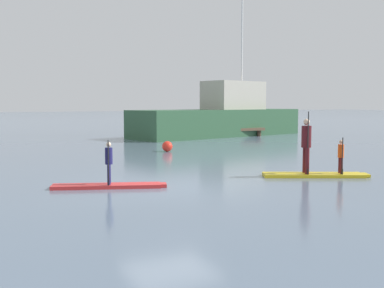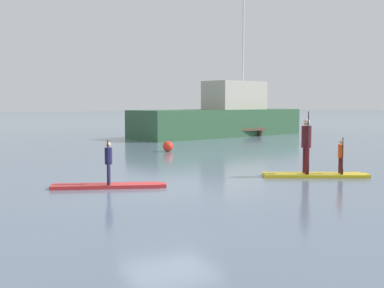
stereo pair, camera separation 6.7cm
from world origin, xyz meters
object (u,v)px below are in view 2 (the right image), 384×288
at_px(paddleboard_near, 109,186).
at_px(paddler_adult, 306,142).
at_px(paddleboard_far, 315,175).
at_px(fishing_boat_white_large, 222,117).
at_px(paddler_child_front, 341,155).
at_px(motor_boat_small_navy, 240,122).
at_px(mooring_buoy_near, 168,146).
at_px(paddler_child_solo, 108,161).

height_order(paddleboard_near, paddler_adult, paddler_adult).
bearing_deg(paddleboard_near, paddler_adult, -7.11).
bearing_deg(paddleboard_far, fishing_boat_white_large, 69.52).
relative_size(paddler_child_front, motor_boat_small_navy, 0.23).
bearing_deg(paddleboard_near, paddleboard_far, -7.96).
height_order(paddler_adult, mooring_buoy_near, paddler_adult).
relative_size(paddler_child_solo, motor_boat_small_navy, 0.24).
bearing_deg(paddler_child_solo, paddler_adult, -7.02).
bearing_deg(paddleboard_far, paddler_adult, 154.81).
bearing_deg(paddler_child_front, mooring_buoy_near, 100.79).
bearing_deg(paddler_child_solo, paddleboard_far, -7.87).
height_order(paddler_child_solo, paddler_child_front, paddler_child_solo).
relative_size(motor_boat_small_navy, mooring_buoy_near, 10.15).
relative_size(paddleboard_far, paddler_adult, 1.65).
bearing_deg(paddler_adult, paddleboard_far, -25.19).
xyz_separation_m(paddleboard_near, fishing_boat_white_large, (13.10, 16.93, 1.26)).
height_order(paddler_adult, paddler_child_front, paddler_adult).
height_order(paddleboard_near, paddler_child_front, paddler_child_front).
xyz_separation_m(fishing_boat_white_large, mooring_buoy_near, (-7.80, -8.55, -1.06)).
bearing_deg(paddler_child_solo, fishing_boat_white_large, 52.27).
xyz_separation_m(paddleboard_far, fishing_boat_white_large, (6.66, 17.83, 1.26)).
height_order(paddleboard_near, paddler_child_solo, paddler_child_solo).
distance_m(paddler_adult, motor_boat_small_navy, 30.99).
xyz_separation_m(paddler_child_solo, motor_boat_small_navy, (20.52, 26.71, -0.29)).
height_order(fishing_boat_white_large, motor_boat_small_navy, fishing_boat_white_large).
bearing_deg(motor_boat_small_navy, mooring_buoy_near, -129.70).
distance_m(paddleboard_far, fishing_boat_white_large, 19.07).
xyz_separation_m(paddler_child_front, fishing_boat_white_large, (5.96, 18.19, 0.61)).
distance_m(paddleboard_near, paddler_child_solo, 0.70).
bearing_deg(motor_boat_small_navy, paddler_adult, -117.59).
distance_m(paddler_child_front, motor_boat_small_navy, 30.99).
relative_size(paddler_child_front, mooring_buoy_near, 2.28).
distance_m(paddler_child_solo, paddler_child_front, 7.25).
bearing_deg(motor_boat_small_navy, paddler_child_solo, -127.53).
relative_size(fishing_boat_white_large, motor_boat_small_navy, 2.69).
relative_size(paddler_adult, paddler_child_front, 1.70).
bearing_deg(paddler_child_solo, paddleboard_near, 67.58).
xyz_separation_m(paddleboard_far, motor_boat_small_navy, (14.07, 27.60, 0.41)).
bearing_deg(paddleboard_near, motor_boat_small_navy, 52.46).
distance_m(paddler_adult, fishing_boat_white_large, 19.01).
bearing_deg(paddler_child_solo, mooring_buoy_near, 57.68).
height_order(paddleboard_near, fishing_boat_white_large, fishing_boat_white_large).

